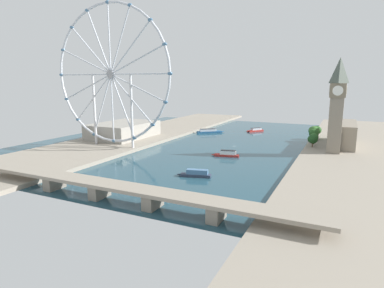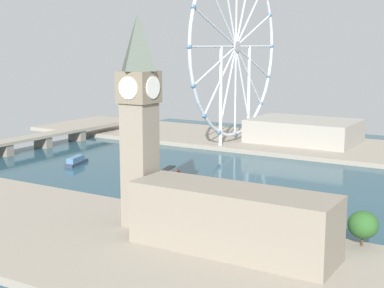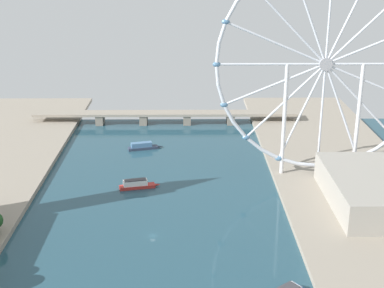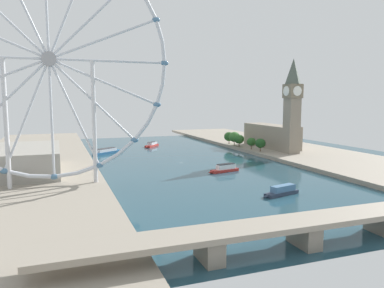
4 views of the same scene
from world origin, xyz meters
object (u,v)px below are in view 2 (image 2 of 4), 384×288
Objects in this scene: tour_boat_1 at (76,161)px; river_bridge at (24,141)px; clock_tower at (139,118)px; tour_boat_2 at (169,173)px; riverside_hall at (304,131)px; ferris_wheel at (236,47)px; parliament_block at (232,220)px.

river_bridge is at bearing 62.54° from tour_boat_1.
clock_tower reaches higher than tour_boat_2.
clock_tower is 3.28× the size of tour_boat_2.
clock_tower is at bearing -119.42° from river_bridge.
riverside_hall is 3.04× the size of tour_boat_1.
tour_boat_1 is (-14.22, -61.67, -5.12)m from river_bridge.
ferris_wheel is at bearing 116.45° from riverside_hall.
river_bridge is 63.49m from tour_boat_1.
parliament_block is 2.92× the size of tour_boat_1.
river_bridge is (97.47, 172.82, -38.66)m from clock_tower.
tour_boat_1 is at bearing 53.17° from clock_tower.
clock_tower is 202.14m from river_bridge.
river_bridge is at bearing 72.07° from tour_boat_2.
riverside_hall is 0.35× the size of river_bridge.
ferris_wheel is 1.79× the size of riverside_hall.
river_bridge is at bearing 127.50° from riverside_hall.
parliament_block is 234.09m from riverside_hall.
tour_boat_2 is at bearing 26.80° from clock_tower.
parliament_block is 0.96× the size of riverside_hall.
tour_boat_2 is at bearing -103.30° from tour_boat_1.
tour_boat_1 is at bearing 155.31° from ferris_wheel.
river_bridge is 8.62× the size of tour_boat_1.
tour_boat_1 is (-113.92, 52.37, -69.45)m from ferris_wheel.
parliament_block is at bearing -115.71° from river_bridge.
riverside_hall reaches higher than tour_boat_1.
ferris_wheel is 164.56m from river_bridge.
tour_boat_2 is at bearing 43.52° from parliament_block.
riverside_hall is 200.81m from river_bridge.
tour_boat_1 is at bearing -102.99° from river_bridge.
ferris_wheel is at bearing 16.60° from clock_tower.
tour_boat_1 is (-136.43, 97.62, -9.05)m from riverside_hall.
river_bridge is at bearing 60.58° from clock_tower.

